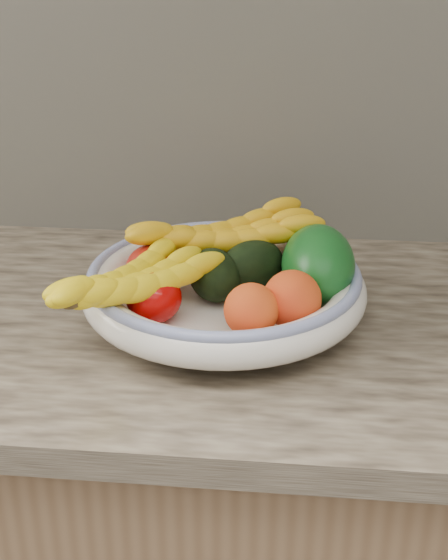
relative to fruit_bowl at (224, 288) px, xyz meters
The scene contains 14 objects.
kitchen_counter 0.49m from the fruit_bowl, 90.00° to the left, with size 2.44×0.66×1.40m.
fruit_bowl is the anchor object (origin of this frame).
clementine_back_left 0.11m from the fruit_bowl, 102.28° to the left, with size 0.05×0.05×0.05m, color #E54E04.
clementine_back_right 0.12m from the fruit_bowl, 68.01° to the left, with size 0.05×0.05×0.04m, color orange.
clementine_back_mid 0.06m from the fruit_bowl, 108.58° to the left, with size 0.05×0.05×0.04m, color #E94D04.
tomato_left 0.11m from the fruit_bowl, 167.51° to the left, with size 0.08×0.08×0.07m, color #A51B10.
tomato_near_left 0.11m from the fruit_bowl, 141.55° to the right, with size 0.07×0.07×0.07m, color #B60503.
avocado_center 0.02m from the fruit_bowl, 155.22° to the left, with size 0.07×0.10×0.07m, color black.
avocado_right 0.06m from the fruit_bowl, 50.06° to the left, with size 0.07×0.11×0.07m, color black.
green_mango 0.13m from the fruit_bowl, 11.64° to the left, with size 0.10×0.15×0.11m, color #0D4A15.
peach_front 0.11m from the fruit_bowl, 65.71° to the right, with size 0.07×0.07×0.07m, color orange.
peach_right 0.12m from the fruit_bowl, 34.95° to the right, with size 0.08×0.08×0.08m, color orange.
banana_bunch_back 0.09m from the fruit_bowl, 97.14° to the left, with size 0.30×0.11×0.08m, color #EAB013, non-canonical shape.
banana_bunch_front 0.14m from the fruit_bowl, 144.08° to the right, with size 0.28×0.11×0.08m, color yellow, non-canonical shape.
Camera 1 is at (0.10, 0.70, 1.41)m, focal length 50.00 mm.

